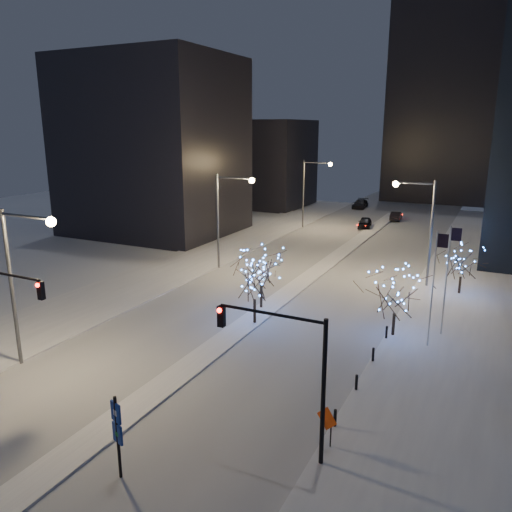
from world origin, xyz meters
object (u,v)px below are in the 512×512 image
Objects in this scene: car_mid at (396,216)px; holiday_tree_plaza_near at (396,293)px; street_lamp_w_near at (21,268)px; car_far at (360,204)px; holiday_tree_median_near at (255,281)px; traffic_signal_west at (1,307)px; traffic_signal_east at (290,361)px; street_lamp_w_far at (310,185)px; car_near at (365,223)px; holiday_tree_median_far at (261,268)px; holiday_tree_plaza_far at (462,262)px; construction_sign at (327,422)px; street_lamp_east at (422,219)px; wayfinding_sign at (117,429)px; street_lamp_w_mid at (227,209)px.

car_mid is 48.32m from holiday_tree_plaza_near.
street_lamp_w_near is 1.81× the size of car_far.
traffic_signal_west is at bearing -121.64° from holiday_tree_median_near.
traffic_signal_west is 1.38× the size of holiday_tree_plaza_near.
street_lamp_w_far is at bearing 109.32° from traffic_signal_east.
traffic_signal_west is (0.50, -2.00, -1.74)m from street_lamp_w_near.
car_near is 8.88m from car_mid.
holiday_tree_median_far is (1.00, -38.12, 2.75)m from car_near.
street_lamp_w_far is at bearing -97.80° from car_far.
car_far is at bearing 114.93° from holiday_tree_plaza_far.
holiday_tree_plaza_near is (10.00, 2.31, -0.17)m from holiday_tree_median_near.
traffic_signal_west is 19.18m from construction_sign.
holiday_tree_median_far is at bearing 65.90° from traffic_signal_west.
traffic_signal_west is 1.38× the size of holiday_tree_median_far.
street_lamp_w_far reaches higher than car_mid.
street_lamp_w_far is 1.88× the size of holiday_tree_median_near.
holiday_tree_median_far is at bearing 61.81° from street_lamp_w_near.
street_lamp_w_far is 52.04m from traffic_signal_west.
holiday_tree_plaza_near is at bearing -4.83° from holiday_tree_median_far.
car_far is at bearing 88.89° from traffic_signal_west.
holiday_tree_plaza_far reaches higher than car_far.
construction_sign is (8.80, -61.92, 0.66)m from car_mid.
street_lamp_east is (19.02, 28.00, -0.05)m from street_lamp_w_near.
street_lamp_w_near reaches higher than construction_sign.
holiday_tree_plaza_far is at bearing -69.52° from car_near.
car_near is at bearing 82.92° from traffic_signal_west.
car_near is 41.49m from holiday_tree_median_near.
holiday_tree_plaza_near reaches higher than wayfinding_sign.
street_lamp_east is 4.92× the size of construction_sign.
holiday_tree_plaza_near is at bearing 88.95° from wayfinding_sign.
holiday_tree_median_far is at bearing -130.81° from street_lamp_east.
street_lamp_w_mid and street_lamp_w_far have the same top height.
traffic_signal_west is 1.00× the size of traffic_signal_east.
street_lamp_w_far is at bearing 90.00° from street_lamp_w_near.
street_lamp_w_near is 13.81m from wayfinding_sign.
car_mid is at bearing 81.20° from traffic_signal_west.
street_lamp_w_far is 1.98× the size of holiday_tree_plaza_near.
construction_sign is at bearing 7.00° from traffic_signal_west.
traffic_signal_west is at bearing 77.74° from car_mid.
car_far is at bearing 111.20° from street_lamp_east.
street_lamp_w_far is (0.00, 50.00, 0.00)m from street_lamp_w_near.
holiday_tree_plaza_near is (19.44, 14.81, -3.17)m from street_lamp_w_near.
traffic_signal_east is 3.44× the size of construction_sign.
holiday_tree_median_near is 18.28m from wayfinding_sign.
traffic_signal_west reaches higher than holiday_tree_plaza_near.
car_far is 78.30m from wayfinding_sign.
street_lamp_w_near is 18.11m from holiday_tree_median_far.
holiday_tree_median_far is at bearing 107.16° from holiday_tree_median_near.
car_mid is (3.00, 8.36, -0.07)m from car_near.
street_lamp_w_mid is 2.18× the size of car_near.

